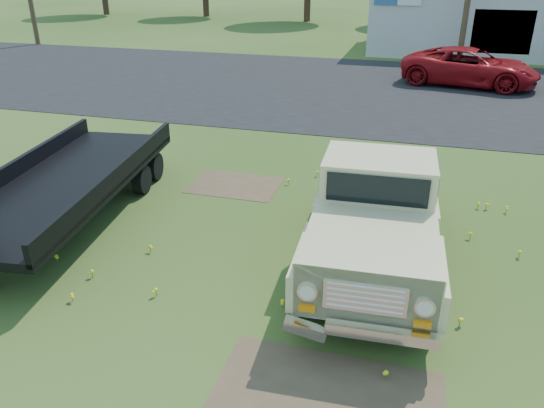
% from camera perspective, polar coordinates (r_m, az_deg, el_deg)
% --- Properties ---
extents(ground, '(140.00, 140.00, 0.00)m').
position_cam_1_polar(ground, '(9.87, 0.29, -6.93)').
color(ground, '#294616').
rests_on(ground, ground).
extents(asphalt_lot, '(90.00, 14.00, 0.02)m').
position_cam_1_polar(asphalt_lot, '(23.75, 10.19, 12.06)').
color(asphalt_lot, black).
rests_on(asphalt_lot, ground).
extents(dirt_patch_a, '(3.00, 2.00, 0.01)m').
position_cam_1_polar(dirt_patch_a, '(7.33, 5.71, -20.74)').
color(dirt_patch_a, brown).
rests_on(dirt_patch_a, ground).
extents(dirt_patch_b, '(2.20, 1.60, 0.01)m').
position_cam_1_polar(dirt_patch_b, '(13.38, -3.98, 2.04)').
color(dirt_patch_b, brown).
rests_on(dirt_patch_b, ground).
extents(commercial_building, '(14.20, 8.20, 4.15)m').
position_cam_1_polar(commercial_building, '(35.40, 22.99, 18.26)').
color(commercial_building, beige).
rests_on(commercial_building, ground).
extents(vintage_pickup_truck, '(2.55, 5.96, 2.13)m').
position_cam_1_polar(vintage_pickup_truck, '(9.72, 11.08, -0.80)').
color(vintage_pickup_truck, '#D0C58B').
rests_on(vintage_pickup_truck, ground).
extents(flatbed_trailer, '(3.28, 7.49, 1.98)m').
position_cam_1_polar(flatbed_trailer, '(12.10, -21.39, 2.77)').
color(flatbed_trailer, black).
rests_on(flatbed_trailer, ground).
extents(red_pickup, '(6.14, 3.69, 1.59)m').
position_cam_1_polar(red_pickup, '(25.45, 20.51, 13.61)').
color(red_pickup, maroon).
rests_on(red_pickup, ground).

